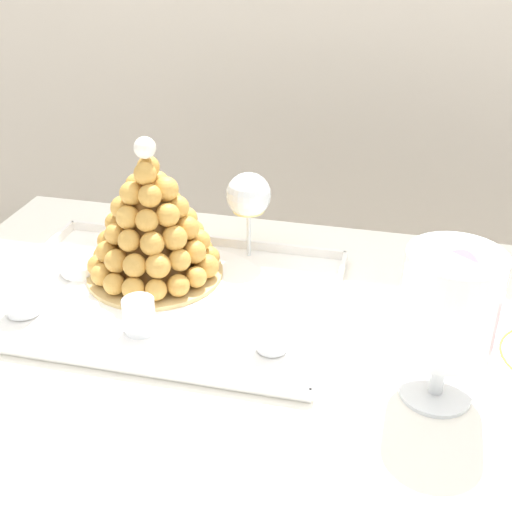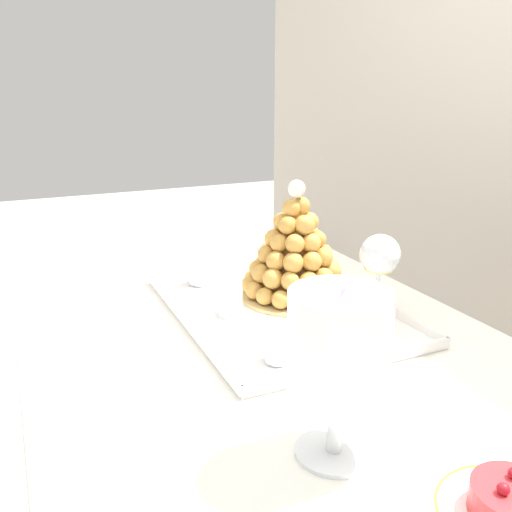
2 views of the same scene
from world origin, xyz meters
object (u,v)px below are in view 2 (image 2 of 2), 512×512
Objects in this scene: dessert_cup_mid_left at (230,303)px; dessert_cup_left at (200,273)px; wine_glass at (380,257)px; dessert_cup_centre at (278,349)px; creme_brulee_ramekin at (262,274)px; macaron_goblet at (339,350)px; serving_tray at (278,309)px; croquembouche at (295,254)px.

dessert_cup_left is at bearing 178.17° from dessert_cup_mid_left.
dessert_cup_left is at bearing -138.73° from wine_glass.
dessert_cup_centre is at bearing 0.83° from dessert_cup_mid_left.
dessert_cup_mid_left is 1.19× the size of dessert_cup_centre.
dessert_cup_mid_left is at bearing -179.17° from dessert_cup_centre.
creme_brulee_ramekin is at bearing -154.96° from wine_glass.
dessert_cup_mid_left is at bearing 175.29° from macaron_goblet.
dessert_cup_centre is at bearing -0.49° from dessert_cup_left.
dessert_cup_mid_left is at bearing -41.50° from creme_brulee_ramekin.
dessert_cup_centre is at bearing 170.51° from macaron_goblet.
wine_glass is (0.11, 0.28, 0.09)m from dessert_cup_mid_left.
macaron_goblet is (0.63, -0.19, 0.13)m from creme_brulee_ramekin.
creme_brulee_ramekin reaches higher than serving_tray.
croquembouche reaches higher than dessert_cup_left.
dessert_cup_mid_left is at bearing -94.01° from serving_tray.
dessert_cup_mid_left is 0.23m from creme_brulee_ramekin.
dessert_cup_left is 1.02× the size of dessert_cup_mid_left.
creme_brulee_ramekin is (-0.17, 0.15, -0.01)m from dessert_cup_mid_left.
croquembouche is at bearing 157.25° from macaron_goblet.
macaron_goblet reaches higher than wine_glass.
croquembouche is 0.54m from macaron_goblet.
croquembouche is (-0.05, 0.06, 0.10)m from serving_tray.
dessert_cup_mid_left reaches higher than dessert_cup_centre.
dessert_cup_mid_left is 0.32m from wine_glass.
serving_tray is 0.24m from wine_glass.
dessert_cup_centre is at bearing -69.39° from wine_glass.
macaron_goblet is at bearing -17.71° from serving_tray.
macaron_goblet is (0.49, -0.21, 0.04)m from croquembouche.
dessert_cup_mid_left is 0.24× the size of macaron_goblet.
dessert_cup_mid_left is at bearing -76.92° from croquembouche.
croquembouche reaches higher than dessert_cup_centre.
croquembouche is at bearing 146.49° from dessert_cup_centre.
serving_tray is at bearing 153.46° from dessert_cup_centre.
serving_tray is 0.19m from creme_brulee_ramekin.
serving_tray is at bearing -53.95° from croquembouche.
wine_glass is (-0.35, 0.32, -0.02)m from macaron_goblet.
dessert_cup_mid_left is 0.21m from dessert_cup_centre.
dessert_cup_centre is 0.41m from creme_brulee_ramekin.
croquembouche is 0.16m from creme_brulee_ramekin.
wine_glass is at bearing 37.81° from croquembouche.
creme_brulee_ramekin is at bearing 158.76° from dessert_cup_centre.
macaron_goblet is (0.24, -0.04, 0.12)m from dessert_cup_centre.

